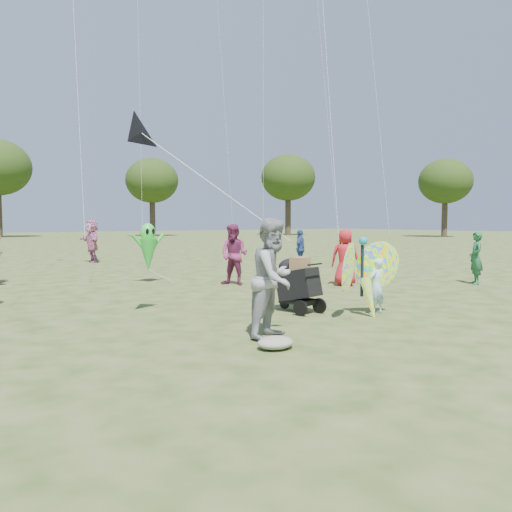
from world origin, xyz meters
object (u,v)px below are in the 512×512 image
(crowd_j, at_px, (92,241))
(butterfly_kite, at_px, (365,277))
(crowd_c, at_px, (300,249))
(crowd_h, at_px, (274,243))
(crowd_e, at_px, (234,255))
(crowd_f, at_px, (476,258))
(child_girl, at_px, (376,286))
(crowd_a, at_px, (345,257))
(adult_man, at_px, (274,278))
(alien_kite, at_px, (148,249))
(jogging_stroller, at_px, (297,281))

(crowd_j, bearing_deg, butterfly_kite, -0.48)
(crowd_c, height_order, crowd_h, crowd_h)
(crowd_e, relative_size, crowd_f, 1.14)
(child_girl, distance_m, crowd_f, 6.04)
(crowd_a, height_order, crowd_h, crowd_a)
(crowd_c, xyz_separation_m, butterfly_kite, (-5.27, -8.29, 0.01))
(crowd_h, bearing_deg, adult_man, 28.19)
(crowd_a, height_order, butterfly_kite, crowd_a)
(crowd_e, xyz_separation_m, crowd_h, (6.93, 7.48, -0.11))
(crowd_f, xyz_separation_m, butterfly_kite, (-6.20, -1.59, -0.00))
(crowd_a, relative_size, alien_kite, 0.91)
(child_girl, distance_m, butterfly_kite, 0.42)
(crowd_h, height_order, alien_kite, alien_kite)
(adult_man, height_order, butterfly_kite, adult_man)
(jogging_stroller, xyz_separation_m, alien_kite, (-0.60, 6.11, 0.36))
(butterfly_kite, bearing_deg, jogging_stroller, 124.54)
(crowd_a, xyz_separation_m, crowd_e, (-2.48, 1.85, 0.06))
(alien_kite, bearing_deg, child_girl, -76.51)
(adult_man, bearing_deg, child_girl, -15.12)
(crowd_c, distance_m, crowd_e, 5.72)
(adult_man, height_order, alien_kite, adult_man)
(jogging_stroller, distance_m, butterfly_kite, 1.33)
(adult_man, xyz_separation_m, jogging_stroller, (1.68, 1.49, -0.31))
(crowd_c, distance_m, butterfly_kite, 9.83)
(child_girl, height_order, crowd_j, crowd_j)
(adult_man, bearing_deg, crowd_h, 29.25)
(jogging_stroller, relative_size, butterfly_kite, 0.64)
(crowd_f, distance_m, butterfly_kite, 6.40)
(child_girl, xyz_separation_m, alien_kite, (-1.72, 7.15, 0.43))
(child_girl, bearing_deg, adult_man, 3.54)
(crowd_a, bearing_deg, butterfly_kite, 98.59)
(crowd_j, bearing_deg, crowd_c, 36.97)
(child_girl, relative_size, crowd_e, 0.63)
(adult_man, height_order, crowd_e, adult_man)
(crowd_a, distance_m, crowd_e, 3.09)
(child_girl, xyz_separation_m, butterfly_kite, (-0.37, -0.05, 0.21))
(jogging_stroller, bearing_deg, crowd_f, -9.57)
(child_girl, bearing_deg, crowd_f, -170.72)
(crowd_a, bearing_deg, crowd_f, -160.66)
(crowd_f, distance_m, alien_kite, 9.41)
(crowd_a, bearing_deg, jogging_stroller, 81.41)
(crowd_f, bearing_deg, child_girl, -34.40)
(child_girl, relative_size, crowd_j, 0.58)
(crowd_j, distance_m, alien_kite, 8.20)
(crowd_h, height_order, crowd_j, crowd_j)
(crowd_e, bearing_deg, butterfly_kite, -34.94)
(crowd_j, relative_size, alien_kite, 1.07)
(crowd_c, relative_size, crowd_e, 0.86)
(crowd_h, bearing_deg, butterfly_kite, 34.87)
(child_girl, relative_size, crowd_a, 0.68)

